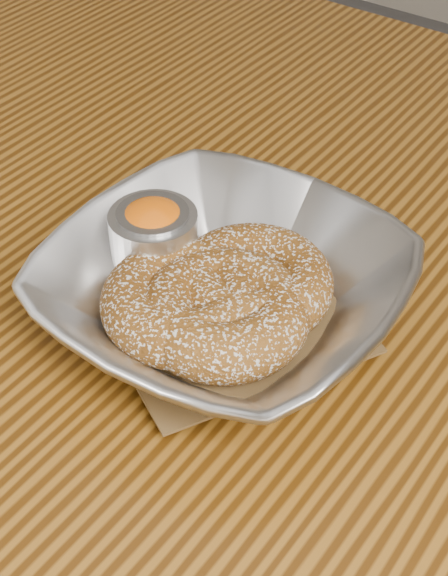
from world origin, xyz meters
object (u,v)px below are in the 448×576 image
Objects in this scene: donut_front at (184,302)px; donut_extra at (224,313)px; ramekin at (154,239)px; table at (356,418)px; serving_bowl at (224,293)px; donut_back at (253,283)px.

donut_front is 0.98× the size of donut_extra.
donut_extra is 1.82× the size of ramekin.
ramekin is at bearing 161.32° from donut_extra.
donut_extra is 0.08m from ramekin.
table is 11.63× the size of donut_extra.
serving_bowl is 0.02m from donut_extra.
serving_bowl reaches higher than donut_extra.
donut_back is 0.07m from ramekin.
donut_front is 1.78× the size of ramekin.
ramekin is at bearing -158.50° from table.
table is 0.20m from ramekin.
serving_bowl is at bearing -6.93° from ramekin.
serving_bowl is (-0.07, -0.06, 0.13)m from table.
ramekin is at bearing 173.07° from serving_bowl.
ramekin is (-0.05, 0.03, 0.01)m from donut_front.
table is 12.05× the size of donut_back.
donut_extra reaches higher than table.
donut_back is at bearing 58.21° from donut_front.
serving_bowl is 2.07× the size of donut_extra.
donut_extra is (0.01, -0.02, 0.00)m from serving_bowl.
donut_front is at bearing -136.64° from table.
serving_bowl is 2.14× the size of donut_back.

